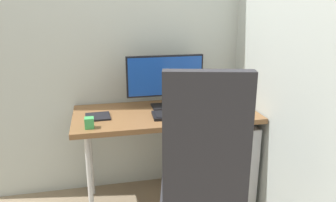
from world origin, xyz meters
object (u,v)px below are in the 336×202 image
(notebook, at_px, (98,117))
(mouse, at_px, (234,108))
(desk_clamp_accessory, at_px, (89,123))
(office_chair, at_px, (203,182))
(filing_cabinet, at_px, (217,159))
(pen_holder, at_px, (227,96))
(monitor, at_px, (165,78))
(keyboard, at_px, (182,114))

(notebook, bearing_deg, mouse, -5.67)
(desk_clamp_accessory, bearing_deg, office_chair, -45.37)
(office_chair, relative_size, notebook, 7.26)
(notebook, height_order, desk_clamp_accessory, desk_clamp_accessory)
(office_chair, height_order, notebook, office_chair)
(office_chair, height_order, filing_cabinet, office_chair)
(filing_cabinet, bearing_deg, pen_holder, 50.64)
(monitor, distance_m, keyboard, 0.32)
(filing_cabinet, bearing_deg, office_chair, -116.48)
(pen_holder, relative_size, desk_clamp_accessory, 2.34)
(filing_cabinet, xyz_separation_m, monitor, (-0.39, 0.14, 0.64))
(desk_clamp_accessory, bearing_deg, pen_holder, 17.56)
(pen_holder, distance_m, notebook, 1.03)
(pen_holder, distance_m, desk_clamp_accessory, 1.13)
(filing_cabinet, bearing_deg, notebook, 179.86)
(monitor, xyz_separation_m, mouse, (0.48, -0.20, -0.20))
(desk_clamp_accessory, bearing_deg, filing_cabinet, 11.34)
(office_chair, bearing_deg, notebook, 123.83)
(mouse, height_order, pen_holder, pen_holder)
(filing_cabinet, relative_size, mouse, 7.94)
(office_chair, bearing_deg, keyboard, 84.28)
(keyboard, height_order, pen_holder, pen_holder)
(office_chair, bearing_deg, pen_holder, 61.17)
(mouse, xyz_separation_m, notebook, (-0.99, 0.06, -0.01))
(monitor, distance_m, pen_holder, 0.54)
(office_chair, bearing_deg, desk_clamp_accessory, 134.63)
(mouse, bearing_deg, office_chair, -126.79)
(office_chair, relative_size, desk_clamp_accessory, 17.49)
(office_chair, xyz_separation_m, notebook, (-0.52, 0.77, 0.13))
(keyboard, xyz_separation_m, pen_holder, (0.44, 0.24, 0.04))
(office_chair, distance_m, mouse, 0.87)
(office_chair, height_order, keyboard, office_chair)
(office_chair, distance_m, monitor, 0.97)
(office_chair, height_order, monitor, office_chair)
(filing_cabinet, relative_size, notebook, 3.81)
(pen_holder, bearing_deg, office_chair, -118.83)
(keyboard, xyz_separation_m, mouse, (0.41, 0.04, 0.01))
(office_chair, distance_m, keyboard, 0.69)
(monitor, xyz_separation_m, notebook, (-0.51, -0.14, -0.22))
(office_chair, relative_size, monitor, 2.09)
(desk_clamp_accessory, bearing_deg, notebook, 74.56)
(keyboard, bearing_deg, office_chair, -95.72)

